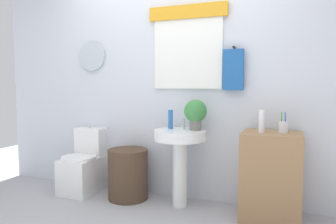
{
  "coord_description": "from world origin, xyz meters",
  "views": [
    {
      "loc": [
        1.22,
        -2.14,
        1.22
      ],
      "look_at": [
        0.08,
        0.8,
        0.95
      ],
      "focal_mm": 34.37,
      "sensor_mm": 36.0,
      "label": 1
    }
  ],
  "objects_px": {
    "toilet": "(84,167)",
    "soap_bottle": "(171,119)",
    "pedestal_sink": "(180,149)",
    "potted_plant": "(195,112)",
    "lotion_bottle": "(262,121)",
    "laundry_hamper": "(128,174)",
    "toothbrush_cup": "(283,127)",
    "wooden_cabinet": "(271,176)"
  },
  "relations": [
    {
      "from": "toilet",
      "to": "laundry_hamper",
      "type": "distance_m",
      "value": 0.59
    },
    {
      "from": "toilet",
      "to": "lotion_bottle",
      "type": "distance_m",
      "value": 2.05
    },
    {
      "from": "pedestal_sink",
      "to": "lotion_bottle",
      "type": "height_order",
      "value": "lotion_bottle"
    },
    {
      "from": "laundry_hamper",
      "to": "soap_bottle",
      "type": "distance_m",
      "value": 0.77
    },
    {
      "from": "potted_plant",
      "to": "soap_bottle",
      "type": "bearing_deg",
      "value": -177.8
    },
    {
      "from": "lotion_bottle",
      "to": "toothbrush_cup",
      "type": "xyz_separation_m",
      "value": [
        0.18,
        0.06,
        -0.05
      ]
    },
    {
      "from": "toilet",
      "to": "pedestal_sink",
      "type": "relative_size",
      "value": 0.95
    },
    {
      "from": "wooden_cabinet",
      "to": "potted_plant",
      "type": "relative_size",
      "value": 2.63
    },
    {
      "from": "laundry_hamper",
      "to": "potted_plant",
      "type": "bearing_deg",
      "value": 4.7
    },
    {
      "from": "laundry_hamper",
      "to": "toothbrush_cup",
      "type": "height_order",
      "value": "toothbrush_cup"
    },
    {
      "from": "toilet",
      "to": "potted_plant",
      "type": "height_order",
      "value": "potted_plant"
    },
    {
      "from": "toilet",
      "to": "soap_bottle",
      "type": "xyz_separation_m",
      "value": [
        1.06,
        0.02,
        0.59
      ]
    },
    {
      "from": "pedestal_sink",
      "to": "lotion_bottle",
      "type": "bearing_deg",
      "value": -2.93
    },
    {
      "from": "soap_bottle",
      "to": "potted_plant",
      "type": "bearing_deg",
      "value": 2.2
    },
    {
      "from": "soap_bottle",
      "to": "toothbrush_cup",
      "type": "distance_m",
      "value": 1.09
    },
    {
      "from": "soap_bottle",
      "to": "toothbrush_cup",
      "type": "height_order",
      "value": "toothbrush_cup"
    },
    {
      "from": "pedestal_sink",
      "to": "toothbrush_cup",
      "type": "xyz_separation_m",
      "value": [
        0.96,
        0.02,
        0.26
      ]
    },
    {
      "from": "laundry_hamper",
      "to": "potted_plant",
      "type": "relative_size",
      "value": 1.77
    },
    {
      "from": "soap_bottle",
      "to": "wooden_cabinet",
      "type": "bearing_deg",
      "value": -2.88
    },
    {
      "from": "laundry_hamper",
      "to": "lotion_bottle",
      "type": "xyz_separation_m",
      "value": [
        1.37,
        -0.04,
        0.63
      ]
    },
    {
      "from": "potted_plant",
      "to": "lotion_bottle",
      "type": "distance_m",
      "value": 0.65
    },
    {
      "from": "laundry_hamper",
      "to": "wooden_cabinet",
      "type": "relative_size",
      "value": 0.67
    },
    {
      "from": "pedestal_sink",
      "to": "laundry_hamper",
      "type": "bearing_deg",
      "value": 180.0
    },
    {
      "from": "laundry_hamper",
      "to": "wooden_cabinet",
      "type": "height_order",
      "value": "wooden_cabinet"
    },
    {
      "from": "soap_bottle",
      "to": "laundry_hamper",
      "type": "bearing_deg",
      "value": -173.92
    },
    {
      "from": "toilet",
      "to": "toothbrush_cup",
      "type": "distance_m",
      "value": 2.21
    },
    {
      "from": "toilet",
      "to": "wooden_cabinet",
      "type": "relative_size",
      "value": 0.93
    },
    {
      "from": "lotion_bottle",
      "to": "potted_plant",
      "type": "bearing_deg",
      "value": 171.15
    },
    {
      "from": "potted_plant",
      "to": "toothbrush_cup",
      "type": "distance_m",
      "value": 0.83
    },
    {
      "from": "toilet",
      "to": "soap_bottle",
      "type": "bearing_deg",
      "value": 0.96
    },
    {
      "from": "soap_bottle",
      "to": "lotion_bottle",
      "type": "height_order",
      "value": "lotion_bottle"
    },
    {
      "from": "laundry_hamper",
      "to": "soap_bottle",
      "type": "bearing_deg",
      "value": 6.08
    },
    {
      "from": "toilet",
      "to": "pedestal_sink",
      "type": "distance_m",
      "value": 1.21
    },
    {
      "from": "wooden_cabinet",
      "to": "soap_bottle",
      "type": "relative_size",
      "value": 4.12
    },
    {
      "from": "pedestal_sink",
      "to": "potted_plant",
      "type": "distance_m",
      "value": 0.39
    },
    {
      "from": "toilet",
      "to": "pedestal_sink",
      "type": "height_order",
      "value": "pedestal_sink"
    },
    {
      "from": "pedestal_sink",
      "to": "soap_bottle",
      "type": "height_order",
      "value": "soap_bottle"
    },
    {
      "from": "wooden_cabinet",
      "to": "soap_bottle",
      "type": "bearing_deg",
      "value": 177.12
    },
    {
      "from": "pedestal_sink",
      "to": "soap_bottle",
      "type": "distance_m",
      "value": 0.31
    },
    {
      "from": "pedestal_sink",
      "to": "potted_plant",
      "type": "height_order",
      "value": "potted_plant"
    },
    {
      "from": "lotion_bottle",
      "to": "toothbrush_cup",
      "type": "height_order",
      "value": "lotion_bottle"
    },
    {
      "from": "pedestal_sink",
      "to": "lotion_bottle",
      "type": "xyz_separation_m",
      "value": [
        0.78,
        -0.04,
        0.31
      ]
    }
  ]
}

